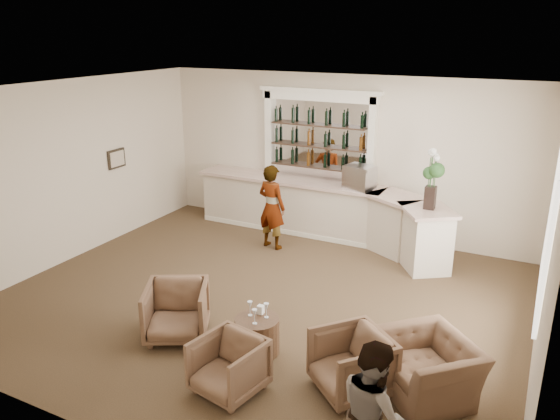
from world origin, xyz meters
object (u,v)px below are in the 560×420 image
(armchair_right, at_px, (352,364))
(armchair_far, at_px, (428,368))
(sommelier, at_px, (272,207))
(armchair_left, at_px, (176,311))
(cocktail_table, at_px, (257,335))
(armchair_center, at_px, (229,366))
(bar_counter, at_px, (324,211))
(flower_vase, at_px, (432,175))
(espresso_machine, at_px, (360,177))
(guest, at_px, (373,412))

(armchair_right, height_order, armchair_far, armchair_right)
(sommelier, relative_size, armchair_left, 1.95)
(cocktail_table, bearing_deg, sommelier, 114.63)
(armchair_left, relative_size, armchair_center, 1.13)
(bar_counter, distance_m, armchair_far, 5.22)
(armchair_left, bearing_deg, cocktail_table, -20.05)
(armchair_far, bearing_deg, armchair_center, -109.22)
(armchair_left, bearing_deg, flower_vase, 28.34)
(armchair_left, bearing_deg, espresso_machine, 48.47)
(armchair_far, bearing_deg, bar_counter, 171.13)
(sommelier, bearing_deg, flower_vase, -161.59)
(guest, height_order, armchair_right, guest)
(bar_counter, distance_m, sommelier, 1.22)
(guest, height_order, espresso_machine, espresso_machine)
(cocktail_table, bearing_deg, armchair_right, -9.45)
(armchair_right, relative_size, armchair_far, 0.77)
(cocktail_table, bearing_deg, bar_counter, 101.02)
(bar_counter, height_order, armchair_right, bar_counter)
(armchair_left, distance_m, armchair_far, 3.44)
(armchair_left, bearing_deg, armchair_center, -57.16)
(bar_counter, bearing_deg, guest, -63.44)
(bar_counter, height_order, flower_vase, flower_vase)
(guest, bearing_deg, espresso_machine, -18.90)
(sommelier, relative_size, armchair_far, 1.54)
(sommelier, xyz_separation_m, espresso_machine, (1.43, 0.98, 0.54))
(cocktail_table, height_order, armchair_center, armchair_center)
(bar_counter, distance_m, cocktail_table, 4.44)
(armchair_left, xyz_separation_m, armchair_right, (2.61, -0.07, -0.01))
(bar_counter, height_order, armchair_left, bar_counter)
(armchair_left, xyz_separation_m, espresso_machine, (1.08, 4.53, 0.98))
(bar_counter, relative_size, armchair_far, 5.23)
(guest, bearing_deg, sommelier, -2.49)
(armchair_left, distance_m, armchair_right, 2.61)
(armchair_left, relative_size, flower_vase, 0.80)
(bar_counter, bearing_deg, espresso_machine, 1.29)
(guest, bearing_deg, flower_vase, -32.28)
(armchair_center, bearing_deg, armchair_left, 162.33)
(armchair_left, bearing_deg, armchair_right, -29.59)
(sommelier, bearing_deg, armchair_right, 140.93)
(sommelier, distance_m, armchair_center, 4.61)
(bar_counter, height_order, espresso_machine, espresso_machine)
(cocktail_table, relative_size, espresso_machine, 1.12)
(bar_counter, xyz_separation_m, armchair_left, (-0.35, -4.51, -0.18))
(sommelier, height_order, armchair_far, sommelier)
(bar_counter, height_order, armchair_center, bar_counter)
(guest, relative_size, armchair_right, 1.77)
(bar_counter, xyz_separation_m, espresso_machine, (0.73, 0.02, 0.80))
(cocktail_table, xyz_separation_m, armchair_right, (1.41, -0.24, 0.13))
(bar_counter, xyz_separation_m, armchair_right, (2.26, -4.58, -0.19))
(armchair_center, bearing_deg, cocktail_table, 108.59)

